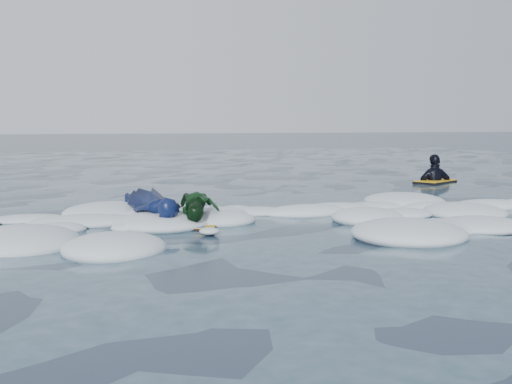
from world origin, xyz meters
TOP-DOWN VIEW (x-y plane):
  - ground at (0.00, 0.00)m, footprint 120.00×120.00m
  - foam_band at (0.00, 1.03)m, footprint 12.00×3.10m
  - prone_woman_unit at (-0.92, 1.29)m, footprint 0.83×1.64m
  - prone_child_unit at (-0.40, 0.93)m, footprint 0.72×1.17m
  - waiting_rider_unit at (5.27, 5.02)m, footprint 1.11×0.97m

SIDE VIEW (x-z plane):
  - waiting_rider_unit at x=5.27m, z-range -0.84..0.63m
  - ground at x=0.00m, z-range 0.00..0.00m
  - foam_band at x=0.00m, z-range -0.15..0.15m
  - prone_woman_unit at x=-0.92m, z-range 0.01..0.41m
  - prone_child_unit at x=-0.40m, z-range 0.00..0.42m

